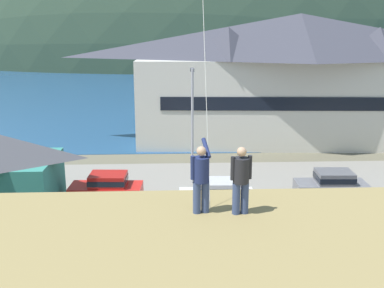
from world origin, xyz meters
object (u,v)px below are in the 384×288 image
object	(u,v)px
moored_boat_wharfside	(147,107)
parking_light_pole	(192,119)
wharf_dock	(176,115)
parked_car_front_row_silver	(379,223)
parked_car_lone_by_shed	(107,188)
parked_car_back_row_right	(216,195)
person_kite_flyer	(201,177)
harbor_lodge	(298,76)
parked_car_front_row_red	(277,233)
parked_car_mid_row_near	(332,185)
person_companion	(241,178)
parked_car_corner_spot	(43,233)

from	to	relation	value
moored_boat_wharfside	parking_light_pole	size ratio (longest dim) A/B	0.91
wharf_dock	parked_car_front_row_silver	world-z (taller)	parked_car_front_row_silver
parked_car_lone_by_shed	parked_car_back_row_right	size ratio (longest dim) A/B	1.01
moored_boat_wharfside	person_kite_flyer	distance (m)	44.05
moored_boat_wharfside	parking_light_pole	xyz separation A→B (m)	(4.32, -25.16, 3.70)
parked_car_front_row_silver	harbor_lodge	bearing A→B (deg)	86.69
parked_car_front_row_red	parking_light_pole	xyz separation A→B (m)	(-3.46, 9.79, 3.36)
parked_car_front_row_silver	parked_car_mid_row_near	bearing A→B (deg)	94.42
parking_light_pole	person_kite_flyer	distance (m)	18.47
parked_car_lone_by_shed	person_companion	bearing A→B (deg)	-69.66
wharf_dock	parked_car_mid_row_near	size ratio (longest dim) A/B	2.66
harbor_lodge	parked_car_corner_spot	size ratio (longest dim) A/B	6.90
moored_boat_wharfside	parked_car_back_row_right	distance (m)	30.50
parked_car_mid_row_near	parked_car_lone_by_shed	world-z (taller)	same
parked_car_corner_spot	person_companion	world-z (taller)	person_companion
moored_boat_wharfside	parked_car_mid_row_near	world-z (taller)	moored_boat_wharfside
parking_light_pole	parked_car_back_row_right	bearing A→B (deg)	-77.17
person_companion	parked_car_mid_row_near	bearing A→B (deg)	62.45
parking_light_pole	person_kite_flyer	xyz separation A→B (m)	(-0.58, -18.32, 2.31)
parked_car_lone_by_shed	parking_light_pole	size ratio (longest dim) A/B	0.57
parked_car_front_row_silver	parked_car_corner_spot	world-z (taller)	same
parked_car_mid_row_near	parked_car_back_row_right	world-z (taller)	same
parked_car_front_row_red	person_kite_flyer	world-z (taller)	person_kite_flyer
harbor_lodge	moored_boat_wharfside	bearing A→B (deg)	135.62
moored_boat_wharfside	parked_car_corner_spot	distance (m)	34.65
parked_car_front_row_silver	parking_light_pole	bearing A→B (deg)	133.90
parked_car_front_row_red	parked_car_mid_row_near	bearing A→B (deg)	53.10
parked_car_corner_spot	person_kite_flyer	world-z (taller)	person_kite_flyer
moored_boat_wharfside	parked_car_corner_spot	xyz separation A→B (m)	(-3.00, -34.52, 0.34)
wharf_dock	moored_boat_wharfside	bearing A→B (deg)	139.54
person_companion	moored_boat_wharfside	bearing A→B (deg)	96.19
parking_light_pole	person_companion	distance (m)	18.57
parking_light_pole	wharf_dock	bearing A→B (deg)	92.29
parked_car_lone_by_shed	person_companion	size ratio (longest dim) A/B	2.46
person_kite_flyer	person_companion	size ratio (longest dim) A/B	1.07
harbor_lodge	wharf_dock	world-z (taller)	harbor_lodge
moored_boat_wharfside	parked_car_mid_row_near	distance (m)	31.26
wharf_dock	person_companion	distance (m)	41.17
parked_car_back_row_right	person_kite_flyer	distance (m)	14.71
parked_car_mid_row_near	parked_car_back_row_right	distance (m)	7.23
parked_car_front_row_silver	parking_light_pole	world-z (taller)	parking_light_pole
parked_car_mid_row_near	parked_car_front_row_silver	distance (m)	5.50
parked_car_front_row_silver	parked_car_front_row_red	bearing A→B (deg)	-170.92
parked_car_front_row_red	parked_car_front_row_silver	bearing A→B (deg)	9.08
parked_car_front_row_silver	parked_car_lone_by_shed	size ratio (longest dim) A/B	1.00
harbor_lodge	moored_boat_wharfside	world-z (taller)	harbor_lodge
parked_car_front_row_silver	person_kite_flyer	bearing A→B (deg)	-134.56
parked_car_mid_row_near	parked_car_back_row_right	size ratio (longest dim) A/B	1.00
moored_boat_wharfside	parked_car_front_row_red	bearing A→B (deg)	-77.44
harbor_lodge	person_companion	distance (m)	31.22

